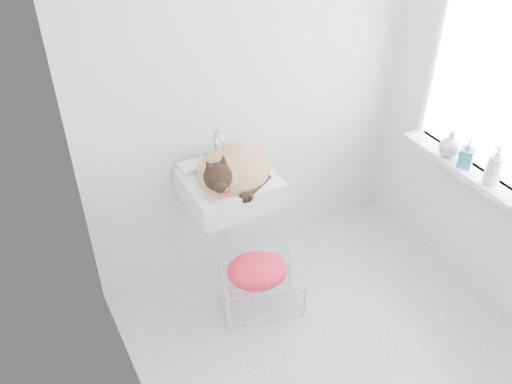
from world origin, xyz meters
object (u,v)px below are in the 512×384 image
wire_rack (261,287)px  bottle_c (448,155)px  bottle_a (489,183)px  cat (232,172)px  bottle_b (464,166)px  sink (229,177)px

wire_rack → bottle_c: 1.42m
bottle_a → cat: bearing=149.7°
cat → bottle_c: cat is taller
bottle_b → bottle_c: size_ratio=1.04×
bottle_b → bottle_c: 0.14m
bottle_b → bottle_c: (0.00, 0.14, 0.00)m
bottle_a → bottle_c: bottle_a is taller
cat → bottle_c: size_ratio=3.16×
sink → bottle_c: (1.29, -0.43, 0.00)m
sink → wire_rack: size_ratio=1.10×
sink → wire_rack: (0.07, -0.27, -0.70)m
wire_rack → bottle_c: (1.23, -0.16, 0.70)m
wire_rack → bottle_a: (1.23, -0.49, 0.70)m
bottle_c → cat: bearing=162.1°
cat → bottle_a: cat is taller
sink → bottle_a: size_ratio=2.52×
cat → bottle_a: bearing=-45.1°
wire_rack → bottle_a: 1.49m
bottle_c → wire_rack: bearing=172.8°
sink → bottle_c: bearing=-18.4°
sink → wire_rack: sink is taller
wire_rack → bottle_b: 1.44m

